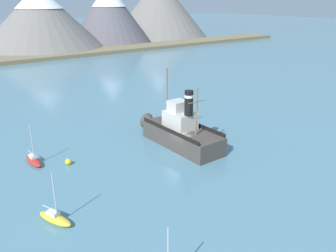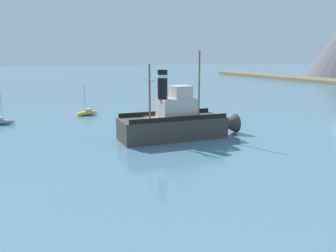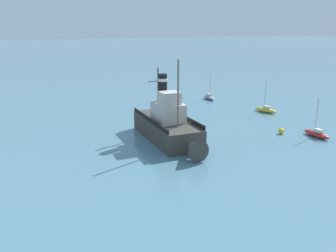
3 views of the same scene
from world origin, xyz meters
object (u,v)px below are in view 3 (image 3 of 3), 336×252
object	(u,v)px
sailboat_yellow	(266,110)
mooring_buoy	(281,131)
old_tugboat	(168,126)
sailboat_red	(317,134)
sailboat_grey	(209,97)

from	to	relation	value
sailboat_yellow	mooring_buoy	distance (m)	11.59
old_tugboat	sailboat_yellow	bearing A→B (deg)	-160.45
old_tugboat	mooring_buoy	world-z (taller)	old_tugboat
sailboat_red	sailboat_grey	size ratio (longest dim) A/B	1.00
mooring_buoy	old_tugboat	bearing A→B (deg)	-12.47
old_tugboat	sailboat_yellow	distance (m)	21.07
sailboat_red	sailboat_grey	bearing A→B (deg)	-87.77
sailboat_red	sailboat_yellow	bearing A→B (deg)	-100.13
sailboat_red	sailboat_yellow	distance (m)	13.16
sailboat_red	mooring_buoy	size ratio (longest dim) A/B	6.64
old_tugboat	sailboat_grey	size ratio (longest dim) A/B	2.94
old_tugboat	sailboat_yellow	world-z (taller)	old_tugboat
old_tugboat	sailboat_yellow	xyz separation A→B (m)	(-19.81, -7.04, -1.40)
sailboat_red	sailboat_yellow	size ratio (longest dim) A/B	1.00
old_tugboat	mooring_buoy	distance (m)	14.74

